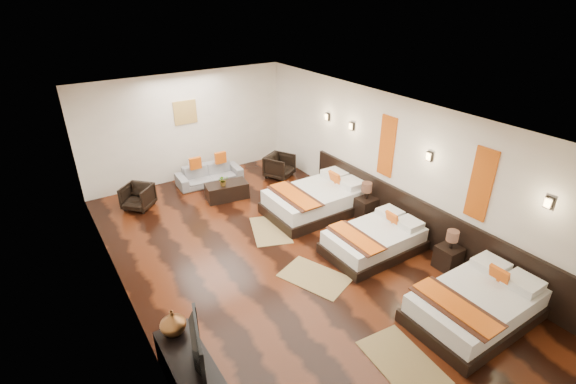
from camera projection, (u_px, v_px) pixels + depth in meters
floor at (285, 263)px, 7.88m from camera, size 5.50×9.50×0.01m
ceiling at (285, 120)px, 6.62m from camera, size 5.50×9.50×0.01m
back_wall at (187, 127)px, 10.80m from camera, size 5.50×0.01×2.80m
left_wall at (123, 246)px, 5.91m from camera, size 0.01×9.50×2.80m
right_wall at (397, 164)px, 8.59m from camera, size 0.01×9.50×2.80m
headboard_panel at (419, 221)px, 8.40m from camera, size 0.08×6.60×0.90m
bed_near at (476, 305)px, 6.45m from camera, size 2.09×1.31×0.80m
bed_mid at (375, 240)px, 8.14m from camera, size 1.91×1.20×0.73m
bed_far at (317, 200)px, 9.54m from camera, size 2.28×1.43×0.87m
nightstand_a at (449, 255)px, 7.63m from camera, size 0.40×0.40×0.79m
nightstand_b at (365, 205)px, 9.31m from camera, size 0.43×0.43×0.85m
jute_mat_near at (402, 362)px, 5.81m from camera, size 0.85×1.26×0.01m
jute_mat_mid at (315, 277)px, 7.48m from camera, size 1.14×1.39×0.01m
jute_mat_far at (270, 230)px, 8.92m from camera, size 1.13×1.39×0.01m
tv at (191, 344)px, 5.07m from camera, size 0.35×0.88×0.51m
figurine at (173, 322)px, 5.50m from camera, size 0.36×0.36×0.36m
sofa at (209, 174)px, 10.93m from camera, size 1.72×0.75×0.49m
armchair_left at (138, 197)px, 9.69m from camera, size 0.88×0.88×0.58m
armchair_right at (280, 166)px, 11.25m from camera, size 0.92×0.92×0.63m
coffee_table at (227, 191)px, 10.17m from camera, size 1.07×0.65×0.40m
table_plant at (223, 180)px, 9.91m from camera, size 0.27×0.25×0.27m
orange_panel_a at (481, 184)px, 7.03m from camera, size 0.04×0.40×1.30m
orange_panel_b at (387, 146)px, 8.67m from camera, size 0.04×0.40×1.30m
sconce_near at (549, 203)px, 6.13m from camera, size 0.07×0.12×0.18m
sconce_mid at (429, 156)px, 7.77m from camera, size 0.07×0.12×0.18m
sconce_far at (352, 126)px, 9.42m from camera, size 0.07×0.12×0.18m
sconce_lounge at (327, 117)px, 10.09m from camera, size 0.07×0.12×0.18m
gold_artwork at (185, 112)px, 10.61m from camera, size 0.60×0.04×0.60m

